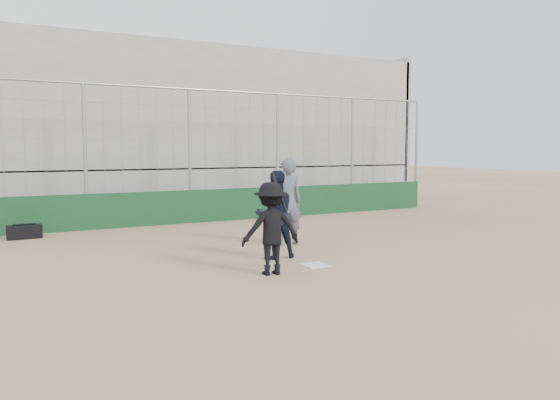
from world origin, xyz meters
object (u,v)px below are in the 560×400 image
batter_at_plate (271,228)px  umpire (287,206)px  catcher_crouched (275,229)px  equipment_bag (24,232)px

batter_at_plate → umpire: size_ratio=0.99×
batter_at_plate → umpire: (1.72, 2.44, 0.09)m
umpire → catcher_crouched: bearing=59.7°
catcher_crouched → batter_at_plate: bearing=-121.8°
batter_at_plate → catcher_crouched: size_ratio=1.50×
equipment_bag → catcher_crouched: bearing=-50.4°
catcher_crouched → umpire: 1.65m
batter_at_plate → catcher_crouched: (0.72, 1.17, -0.22)m
batter_at_plate → umpire: 2.99m
catcher_crouched → umpire: bearing=51.9°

